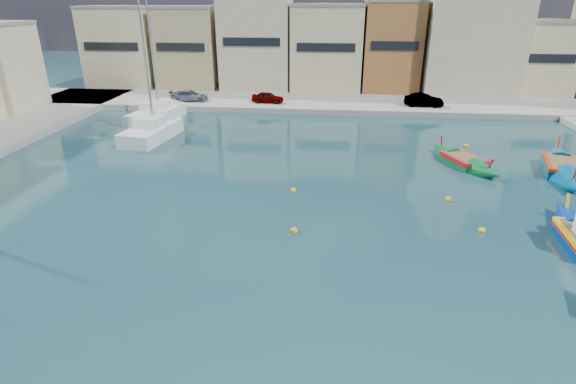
% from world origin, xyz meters
% --- Properties ---
extents(ground, '(160.00, 160.00, 0.00)m').
position_xyz_m(ground, '(0.00, 0.00, 0.00)').
color(ground, '#122D38').
rests_on(ground, ground).
extents(north_quay, '(80.00, 8.00, 0.60)m').
position_xyz_m(north_quay, '(0.00, 32.00, 0.30)').
color(north_quay, gray).
rests_on(north_quay, ground).
extents(north_townhouses, '(83.20, 7.87, 10.19)m').
position_xyz_m(north_townhouses, '(6.68, 39.36, 5.00)').
color(north_townhouses, '#CBBD8C').
rests_on(north_townhouses, ground).
extents(church_block, '(10.00, 10.00, 19.10)m').
position_xyz_m(church_block, '(10.00, 40.00, 8.41)').
color(church_block, '#C2B591').
rests_on(church_block, ground).
extents(parked_cars, '(27.69, 2.16, 1.24)m').
position_xyz_m(parked_cars, '(-9.12, 30.50, 1.18)').
color(parked_cars, '#4C1919').
rests_on(parked_cars, north_quay).
extents(luzzu_cyan_mid, '(4.53, 9.34, 2.69)m').
position_xyz_m(luzzu_cyan_mid, '(10.37, 14.20, 0.28)').
color(luzzu_cyan_mid, '#00609A').
rests_on(luzzu_cyan_mid, ground).
extents(luzzu_green, '(4.54, 7.19, 2.23)m').
position_xyz_m(luzzu_green, '(4.31, 15.10, 0.24)').
color(luzzu_green, '#0A6F2F').
rests_on(luzzu_green, ground).
extents(yacht_north, '(4.38, 9.44, 12.16)m').
position_xyz_m(yacht_north, '(-20.41, 26.32, 0.48)').
color(yacht_north, white).
rests_on(yacht_north, ground).
extents(yacht_midnorth, '(3.71, 8.98, 12.37)m').
position_xyz_m(yacht_midnorth, '(-18.77, 20.53, 0.49)').
color(yacht_midnorth, white).
rests_on(yacht_midnorth, ground).
extents(mooring_buoys, '(21.46, 25.09, 0.36)m').
position_xyz_m(mooring_buoys, '(1.75, 6.06, 0.08)').
color(mooring_buoys, yellow).
rests_on(mooring_buoys, ground).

